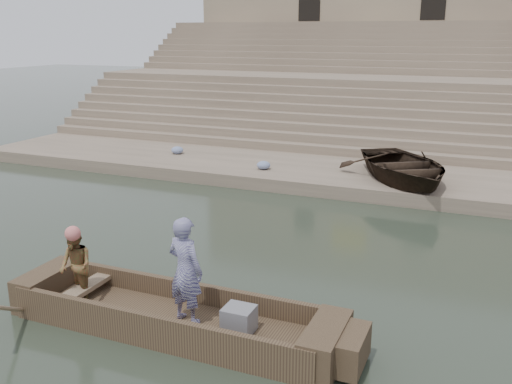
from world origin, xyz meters
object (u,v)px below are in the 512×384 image
Objects in this scene: main_rowboat at (173,323)px; beached_rowboat at (403,166)px; standing_man at (185,270)px; television at (238,319)px; rowing_man at (76,266)px.

main_rowboat is 9.86m from beached_rowboat.
beached_rowboat is at bearing -89.00° from standing_man.
television is (0.89, 0.02, -0.67)m from standing_man.
television is at bearing -166.59° from standing_man.
main_rowboat is 1.21m from television.
standing_man is 0.40× the size of beached_rowboat.
main_rowboat is 3.91× the size of rowing_man.
main_rowboat is 1.02m from standing_man.
beached_rowboat is at bearing 89.80° from rowing_man.
beached_rowboat is (1.89, 9.60, -0.24)m from standing_man.
television is (2.94, 0.12, -0.44)m from rowing_man.
main_rowboat is at bearing 25.91° from rowing_man.
main_rowboat is 10.87× the size of television.
main_rowboat is 1.93m from rowing_man.
standing_man is 9.79m from beached_rowboat.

